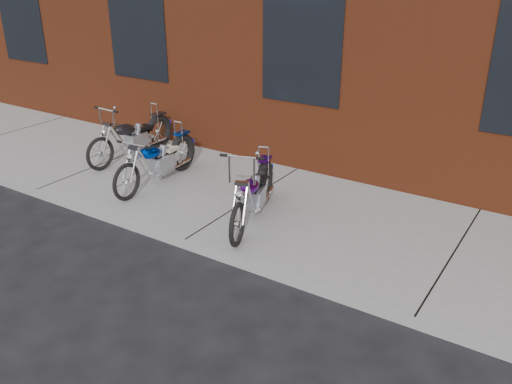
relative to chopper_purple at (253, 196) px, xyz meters
The scene contains 5 objects.
ground 1.17m from the chopper_purple, 113.60° to the right, with size 120.00×120.00×0.00m, color black.
sidewalk 0.81m from the chopper_purple, 128.26° to the left, with size 22.00×3.00×0.15m, color gray.
chopper_purple is the anchor object (origin of this frame).
chopper_blue 2.00m from the chopper_purple, behind, with size 0.49×2.00×0.87m.
chopper_third 3.30m from the chopper_purple, 163.54° to the left, with size 0.49×2.01×1.02m.
Camera 1 is at (4.09, -4.66, 3.51)m, focal length 38.00 mm.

